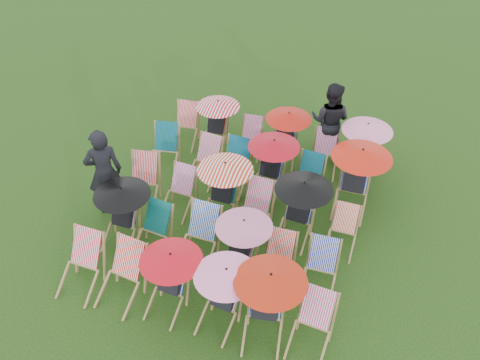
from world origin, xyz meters
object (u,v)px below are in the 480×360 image
(deckchair_29, at_px, (361,149))
(person_rear, at_px, (330,121))
(person_left, at_px, (104,172))
(deckchair_0, at_px, (80,266))
(deckchair_5, at_px, (312,326))

(deckchair_29, height_order, person_rear, person_rear)
(person_left, bearing_deg, deckchair_29, 175.16)
(deckchair_0, bearing_deg, person_left, 107.06)
(deckchair_0, distance_m, person_left, 2.04)
(deckchair_0, relative_size, deckchair_5, 1.07)
(person_rear, bearing_deg, deckchair_29, 153.00)
(deckchair_5, bearing_deg, person_left, 163.54)
(deckchair_5, xyz_separation_m, person_left, (-4.59, 1.85, 0.51))
(deckchair_0, relative_size, person_rear, 0.54)
(person_left, bearing_deg, person_rear, -175.08)
(person_left, height_order, person_rear, person_left)
(deckchair_29, bearing_deg, deckchair_5, -90.86)
(deckchair_0, height_order, deckchair_5, deckchair_0)
(person_left, bearing_deg, deckchair_0, 69.46)
(deckchair_0, distance_m, person_rear, 6.17)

